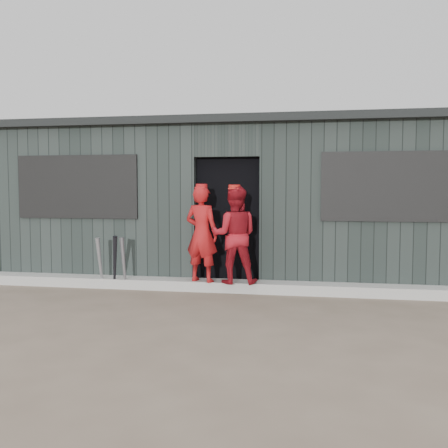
% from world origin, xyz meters
% --- Properties ---
extents(ground, '(80.00, 80.00, 0.00)m').
position_xyz_m(ground, '(0.00, 0.00, 0.00)').
color(ground, brown).
rests_on(ground, ground).
extents(curb, '(8.00, 0.36, 0.15)m').
position_xyz_m(curb, '(0.00, 1.82, 0.07)').
color(curb, '#A3A29D').
rests_on(curb, ground).
extents(bat_left, '(0.08, 0.22, 0.79)m').
position_xyz_m(bat_left, '(-1.89, 1.66, 0.39)').
color(bat_left, '#92939A').
rests_on(bat_left, ground).
extents(bat_mid, '(0.11, 0.17, 0.80)m').
position_xyz_m(bat_mid, '(-1.50, 1.63, 0.40)').
color(bat_mid, slate).
rests_on(bat_mid, ground).
extents(bat_right, '(0.20, 0.31, 0.83)m').
position_xyz_m(bat_right, '(-1.63, 1.60, 0.41)').
color(bat_right, black).
rests_on(bat_right, ground).
extents(player_red_left, '(0.59, 0.47, 1.41)m').
position_xyz_m(player_red_left, '(-0.32, 1.72, 0.86)').
color(player_red_left, '#A81416').
rests_on(player_red_left, curb).
extents(player_red_right, '(0.73, 0.60, 1.40)m').
position_xyz_m(player_red_right, '(0.18, 1.66, 0.85)').
color(player_red_right, maroon).
rests_on(player_red_right, curb).
extents(player_grey_back, '(0.66, 0.44, 1.32)m').
position_xyz_m(player_grey_back, '(0.16, 2.41, 0.66)').
color(player_grey_back, '#B8B8B8').
rests_on(player_grey_back, ground).
extents(dugout, '(8.30, 3.30, 2.62)m').
position_xyz_m(dugout, '(-0.00, 3.50, 1.29)').
color(dugout, black).
rests_on(dugout, ground).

